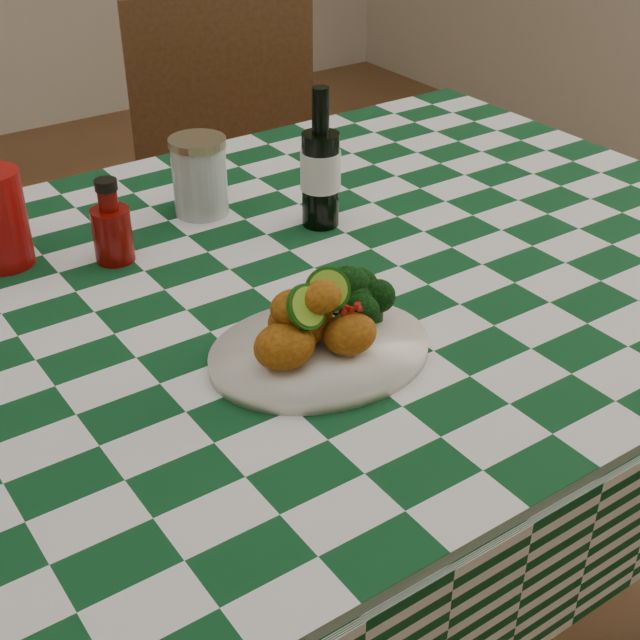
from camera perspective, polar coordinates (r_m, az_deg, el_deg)
dining_table at (r=1.47m, az=-3.68°, el=-11.37°), size 1.66×1.06×0.79m
plate at (r=1.08m, az=-0.00°, el=-2.08°), size 0.31×0.26×0.02m
fried_chicken_pile at (r=1.05m, az=-0.21°, el=0.29°), size 0.14×0.10×0.09m
broccoli_side at (r=1.10m, az=2.81°, el=1.30°), size 0.09×0.09×0.07m
ketchup_bottle at (r=1.31m, az=-13.25°, el=6.20°), size 0.07×0.07×0.13m
mason_jar at (r=1.43m, az=-7.71°, el=9.11°), size 0.11×0.11×0.12m
beer_bottle at (r=1.36m, az=0.03°, el=10.31°), size 0.07×0.07×0.22m
wooden_chair_right at (r=2.12m, az=-5.10°, el=6.14°), size 0.57×0.59×0.96m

